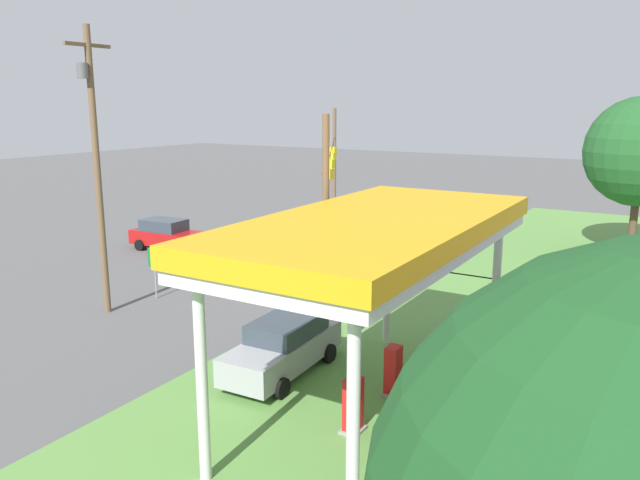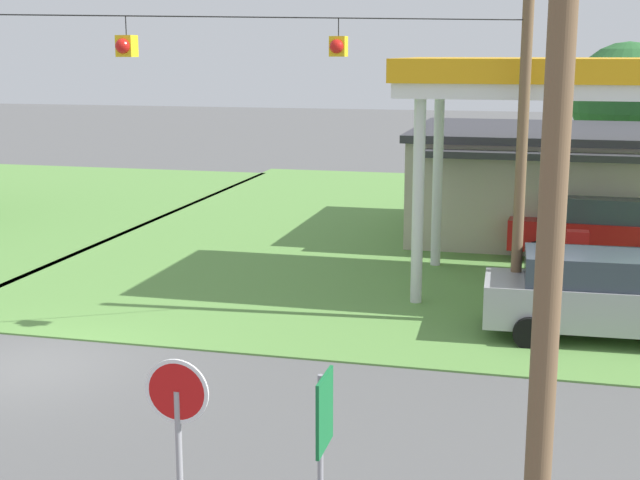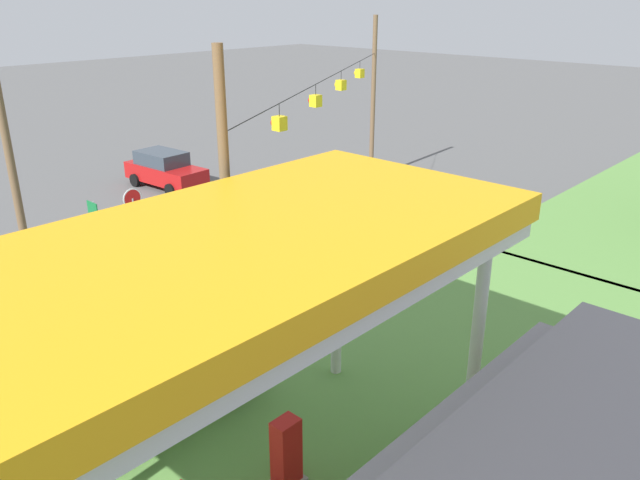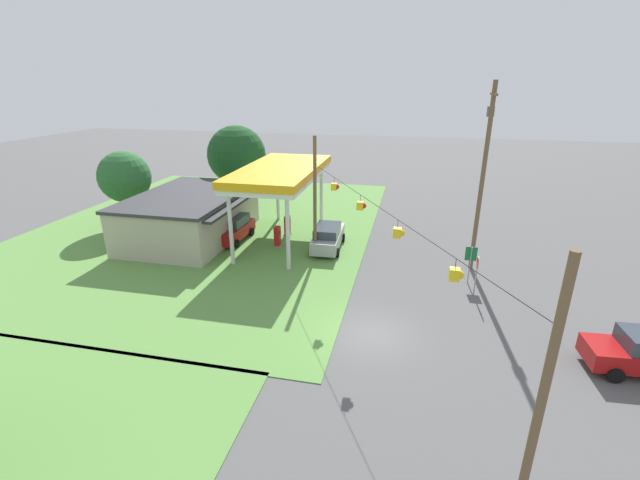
{
  "view_description": "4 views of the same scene",
  "coord_description": "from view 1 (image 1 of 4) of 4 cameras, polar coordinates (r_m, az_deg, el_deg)",
  "views": [
    {
      "loc": [
        27.01,
        15.59,
        8.95
      ],
      "look_at": [
        4.75,
        2.19,
        3.19
      ],
      "focal_mm": 35.0,
      "sensor_mm": 36.0,
      "label": 1
    },
    {
      "loc": [
        9.45,
        -14.68,
        6.03
      ],
      "look_at": [
        5.14,
        2.62,
        2.26
      ],
      "focal_mm": 50.0,
      "sensor_mm": 36.0,
      "label": 2
    },
    {
      "loc": [
        17.47,
        15.7,
        9.49
      ],
      "look_at": [
        4.86,
        4.03,
        2.73
      ],
      "focal_mm": 35.0,
      "sensor_mm": 36.0,
      "label": 3
    },
    {
      "loc": [
        -18.51,
        -1.48,
        12.03
      ],
      "look_at": [
        5.02,
        3.75,
        2.91
      ],
      "focal_mm": 24.0,
      "sensor_mm": 36.0,
      "label": 4
    }
  ],
  "objects": [
    {
      "name": "fuel_pump_far",
      "position": [
        17.74,
        3.05,
        -14.99
      ],
      "size": [
        0.71,
        0.56,
        1.61
      ],
      "color": "gray",
      "rests_on": "ground"
    },
    {
      "name": "utility_pole_main",
      "position": [
        27.6,
        -19.82,
        6.95
      ],
      "size": [
        2.2,
        0.44,
        11.97
      ],
      "color": "brown",
      "rests_on": "ground"
    },
    {
      "name": "signal_span_gantry",
      "position": [
        31.48,
        1.03,
        4.71
      ],
      "size": [
        18.32,
        10.24,
        8.58
      ],
      "color": "brown",
      "rests_on": "ground"
    },
    {
      "name": "gas_station_canopy",
      "position": [
        17.29,
        5.27,
        0.47
      ],
      "size": [
        11.63,
        5.4,
        5.89
      ],
      "color": "silver",
      "rests_on": "ground"
    },
    {
      "name": "car_at_pumps_rear",
      "position": [
        18.22,
        17.3,
        -14.01
      ],
      "size": [
        4.65,
        2.27,
        1.94
      ],
      "rotation": [
        0.0,
        0.0,
        3.09
      ],
      "color": "#AD1414",
      "rests_on": "ground"
    },
    {
      "name": "car_at_pumps_front",
      "position": [
        21.2,
        -3.34,
        -9.63
      ],
      "size": [
        5.1,
        2.26,
        1.88
      ],
      "rotation": [
        0.0,
        0.0,
        0.04
      ],
      "color": "#9E9EA3",
      "rests_on": "ground"
    },
    {
      "name": "fuel_pump_near",
      "position": [
        19.87,
        6.69,
        -11.91
      ],
      "size": [
        0.71,
        0.56,
        1.61
      ],
      "color": "gray",
      "rests_on": "ground"
    },
    {
      "name": "car_on_crossroad",
      "position": [
        39.58,
        -13.82,
        0.5
      ],
      "size": [
        2.35,
        4.85,
        1.9
      ],
      "rotation": [
        0.0,
        0.0,
        1.64
      ],
      "color": "#AD1414",
      "rests_on": "ground"
    },
    {
      "name": "stop_sign_roadside",
      "position": [
        31.0,
        -12.86,
        -1.13
      ],
      "size": [
        0.8,
        0.08,
        2.5
      ],
      "rotation": [
        0.0,
        0.0,
        3.14
      ],
      "color": "#99999E",
      "rests_on": "ground"
    },
    {
      "name": "ground_plane",
      "position": [
        32.45,
        1.01,
        -3.52
      ],
      "size": [
        160.0,
        160.0,
        0.0
      ],
      "primitive_type": "plane",
      "color": "#565656"
    },
    {
      "name": "route_sign",
      "position": [
        29.71,
        -14.93,
        -2.03
      ],
      "size": [
        0.1,
        0.7,
        2.4
      ],
      "color": "gray",
      "rests_on": "ground"
    }
  ]
}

